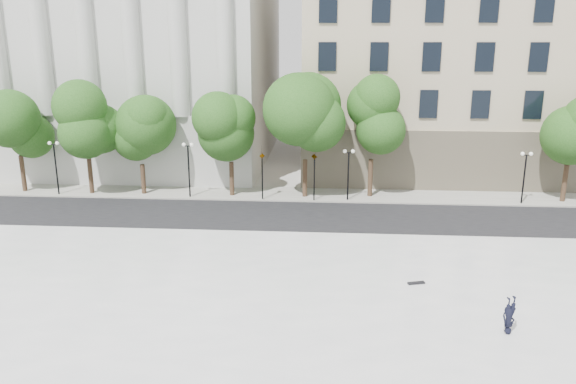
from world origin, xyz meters
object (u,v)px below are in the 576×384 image
traffic_light_east (315,154)px  person_lying (508,328)px  skateboard (416,283)px  traffic_light_west (262,154)px

traffic_light_east → person_lying: (8.47, -20.06, -3.04)m
person_lying → skateboard: bearing=100.4°
person_lying → skateboard: person_lying is taller
traffic_light_west → person_lying: 23.79m
traffic_light_east → skateboard: size_ratio=4.92×
person_lying → skateboard: (-3.02, 4.59, -0.18)m
traffic_light_west → skateboard: size_ratio=4.88×
traffic_light_east → skateboard: 16.71m
skateboard → traffic_light_east: bearing=94.3°
traffic_light_east → person_lying: 21.99m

